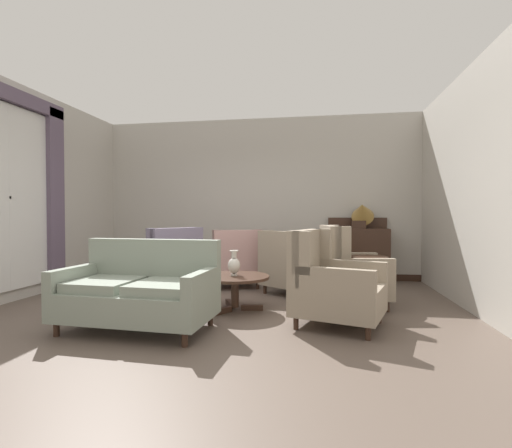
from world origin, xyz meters
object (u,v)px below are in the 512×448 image
(armchair_back_corner, at_px, (168,266))
(side_table, at_px, (367,275))
(coffee_table, at_px, (235,282))
(gramophone, at_px, (362,212))
(porcelain_vase, at_px, (234,265))
(armchair_beside_settee, at_px, (236,262))
(armchair_foreground_right, at_px, (349,272))
(armchair_near_window, at_px, (332,286))
(sideboard, at_px, (358,252))
(settee, at_px, (140,292))
(armchair_near_sideboard, at_px, (293,267))

(armchair_back_corner, distance_m, side_table, 2.94)
(coffee_table, height_order, gramophone, gramophone)
(coffee_table, xyz_separation_m, armchair_back_corner, (-1.22, 0.77, 0.07))
(porcelain_vase, relative_size, armchair_beside_settee, 0.30)
(armchair_foreground_right, xyz_separation_m, armchair_near_window, (-0.26, -0.96, -0.01))
(armchair_back_corner, height_order, armchair_near_window, armchair_near_window)
(sideboard, bearing_deg, armchair_beside_settee, -158.33)
(side_table, bearing_deg, coffee_table, -160.80)
(settee, distance_m, armchair_near_sideboard, 2.52)
(side_table, xyz_separation_m, sideboard, (0.05, 1.76, 0.15))
(porcelain_vase, xyz_separation_m, settee, (-0.82, -0.95, -0.19))
(armchair_foreground_right, bearing_deg, coffee_table, 99.79)
(armchair_foreground_right, relative_size, armchair_beside_settee, 1.01)
(armchair_back_corner, xyz_separation_m, armchair_foreground_right, (2.68, -0.28, 0.02))
(sideboard, bearing_deg, armchair_foreground_right, -99.52)
(armchair_near_window, xyz_separation_m, armchair_beside_settee, (-1.52, 1.99, -0.02))
(porcelain_vase, distance_m, armchair_foreground_right, 1.55)
(armchair_foreground_right, height_order, side_table, armchair_foreground_right)
(coffee_table, distance_m, side_table, 1.81)
(armchair_foreground_right, distance_m, armchair_beside_settee, 2.05)
(armchair_near_window, distance_m, armchair_near_sideboard, 1.64)
(settee, distance_m, armchair_foreground_right, 2.70)
(armchair_beside_settee, height_order, gramophone, gramophone)
(armchair_near_sideboard, height_order, side_table, armchair_near_sideboard)
(armchair_back_corner, height_order, armchair_foreground_right, armchair_foreground_right)
(coffee_table, xyz_separation_m, armchair_foreground_right, (1.45, 0.49, 0.09))
(armchair_back_corner, relative_size, armchair_near_sideboard, 1.01)
(armchair_near_sideboard, bearing_deg, porcelain_vase, 93.33)
(armchair_beside_settee, bearing_deg, sideboard, 178.69)
(armchair_beside_settee, relative_size, sideboard, 0.91)
(armchair_foreground_right, relative_size, armchair_near_window, 0.97)
(coffee_table, distance_m, settee, 1.26)
(armchair_back_corner, height_order, armchair_near_sideboard, armchair_back_corner)
(armchair_foreground_right, height_order, gramophone, gramophone)
(armchair_near_sideboard, relative_size, sideboard, 0.99)
(settee, distance_m, sideboard, 4.19)
(armchair_foreground_right, relative_size, armchair_near_sideboard, 0.93)
(porcelain_vase, relative_size, sideboard, 0.28)
(armchair_foreground_right, xyz_separation_m, sideboard, (0.31, 1.86, 0.09))
(armchair_beside_settee, height_order, armchair_near_sideboard, armchair_near_sideboard)
(armchair_near_window, bearing_deg, side_table, -8.09)
(armchair_foreground_right, bearing_deg, armchair_near_sideboard, 43.98)
(settee, distance_m, armchair_near_window, 2.08)
(armchair_back_corner, bearing_deg, sideboard, 153.60)
(armchair_near_window, relative_size, armchair_beside_settee, 1.04)
(settee, height_order, sideboard, sideboard)
(armchair_near_window, relative_size, gramophone, 1.90)
(armchair_near_window, bearing_deg, porcelain_vase, 86.31)
(gramophone, bearing_deg, armchair_back_corner, -154.01)
(settee, xyz_separation_m, armchair_beside_settee, (0.50, 2.46, 0.02))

